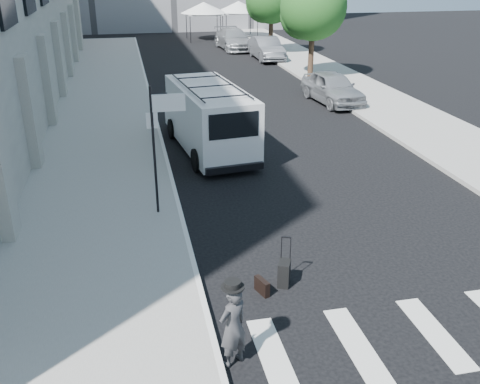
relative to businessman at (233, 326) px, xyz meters
name	(u,v)px	position (x,y,z in m)	size (l,w,h in m)	color
ground	(280,265)	(1.74, 3.00, -0.79)	(120.00, 120.00, 0.00)	black
sidewalk_left	(105,105)	(-2.51, 19.00, -0.72)	(4.50, 48.00, 0.15)	gray
sidewalk_right	(332,77)	(10.74, 23.00, -0.72)	(4.00, 56.00, 0.15)	gray
sign_pole	(161,124)	(-0.63, 6.20, 1.86)	(1.03, 0.07, 3.50)	black
tree_near	(311,9)	(9.24, 23.15, 3.18)	(3.80, 3.83, 6.03)	black
tent_left	(204,8)	(5.74, 41.00, 1.92)	(4.00, 4.00, 3.20)	black
tent_right	(239,7)	(8.94, 41.50, 1.92)	(4.00, 4.00, 3.20)	black
businessman	(233,326)	(0.00, 0.00, 0.00)	(0.58, 0.38, 1.58)	#313133
briefcase	(262,286)	(1.03, 1.99, -0.62)	(0.12, 0.44, 0.34)	black
suitcase	(284,273)	(1.59, 2.21, -0.50)	(0.38, 0.46, 1.10)	black
cargo_van	(208,117)	(1.43, 11.61, 0.43)	(2.78, 6.50, 2.37)	silver
parked_car_a	(333,88)	(8.54, 17.34, -0.03)	(1.80, 4.47, 1.52)	gray
parked_car_b	(267,48)	(8.54, 30.14, -0.01)	(1.65, 4.73, 1.56)	#585A5F
parked_car_c	(234,39)	(7.21, 35.23, 0.00)	(2.21, 5.44, 1.58)	#93969A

